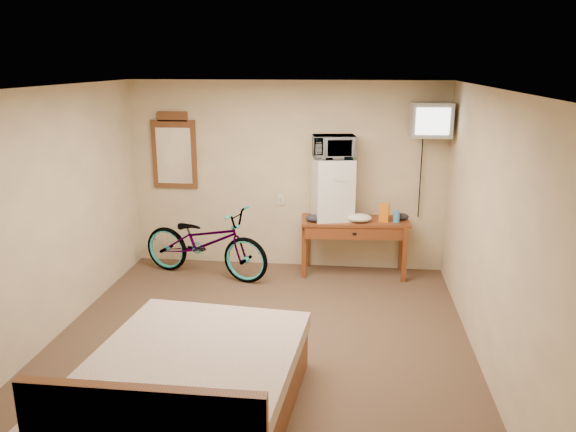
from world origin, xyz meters
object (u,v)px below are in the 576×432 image
object	(u,v)px
desk	(355,229)
bed	(187,392)
blue_cup	(396,217)
wall_mirror	(174,151)
microwave	(334,147)
crt_television	(431,120)
mini_fridge	(333,189)
bicycle	(205,242)

from	to	relation	value
desk	bed	xyz separation A→B (m)	(-1.25, -3.37, -0.34)
blue_cup	wall_mirror	distance (m)	3.08
microwave	crt_television	distance (m)	1.22
bed	wall_mirror	bearing A→B (deg)	108.11
mini_fridge	desk	bearing A→B (deg)	-9.71
microwave	wall_mirror	distance (m)	2.17
crt_television	wall_mirror	world-z (taller)	crt_television
mini_fridge	bed	xyz separation A→B (m)	(-0.96, -3.42, -0.85)
microwave	bicycle	world-z (taller)	microwave
mini_fridge	crt_television	xyz separation A→B (m)	(1.17, -0.03, 0.90)
blue_cup	wall_mirror	bearing A→B (deg)	174.11
wall_mirror	bed	xyz separation A→B (m)	(1.19, -3.65, -1.26)
crt_television	desk	bearing A→B (deg)	-178.56
blue_cup	bicycle	size ratio (longest dim) A/B	0.08
wall_mirror	mini_fridge	bearing A→B (deg)	-5.91
wall_mirror	bed	distance (m)	4.04
bicycle	bed	world-z (taller)	bicycle
desk	bicycle	size ratio (longest dim) A/B	0.79
crt_television	bicycle	distance (m)	3.22
microwave	bicycle	xyz separation A→B (m)	(-1.63, -0.32, -1.22)
bicycle	bed	bearing A→B (deg)	-152.71
desk	microwave	xyz separation A→B (m)	(-0.29, 0.05, 1.05)
blue_cup	crt_television	world-z (taller)	crt_television
bed	microwave	bearing A→B (deg)	74.32
crt_television	wall_mirror	bearing A→B (deg)	175.68
wall_mirror	bicycle	distance (m)	1.32
desk	bicycle	distance (m)	1.95
crt_television	bicycle	world-z (taller)	crt_television
mini_fridge	wall_mirror	distance (m)	2.20
bicycle	desk	bearing A→B (deg)	-66.94
blue_cup	bed	world-z (taller)	bed
microwave	bed	xyz separation A→B (m)	(-0.96, -3.42, -1.39)
mini_fridge	microwave	world-z (taller)	microwave
crt_television	bicycle	bearing A→B (deg)	-174.12
wall_mirror	desk	bearing A→B (deg)	-6.37
microwave	blue_cup	size ratio (longest dim) A/B	3.62
desk	bicycle	world-z (taller)	bicycle
wall_mirror	bicycle	bearing A→B (deg)	-45.78
bicycle	bed	xyz separation A→B (m)	(0.67, -3.11, -0.17)
crt_television	wall_mirror	distance (m)	3.37
desk	blue_cup	bearing A→B (deg)	-3.62
microwave	desk	bearing A→B (deg)	-18.35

